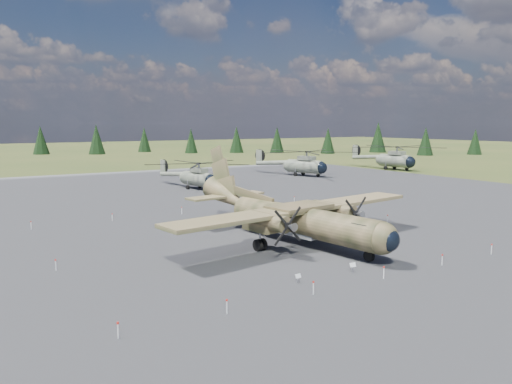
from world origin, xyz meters
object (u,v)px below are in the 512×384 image
helicopter_far (395,153)px  helicopter_mid (304,158)px  helicopter_near (197,170)px  transport_plane (292,214)px

helicopter_far → helicopter_mid: bearing=177.5°
helicopter_near → helicopter_mid: bearing=3.2°
transport_plane → helicopter_far: (59.92, 43.86, 1.28)m
helicopter_mid → helicopter_far: size_ratio=1.00×
helicopter_mid → helicopter_far: bearing=-19.0°
transport_plane → helicopter_mid: transport_plane is taller
helicopter_near → helicopter_far: (51.91, 7.19, 0.73)m
helicopter_mid → transport_plane: bearing=-147.6°
helicopter_near → helicopter_far: bearing=-3.8°
helicopter_near → helicopter_mid: (26.47, 7.07, 0.50)m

